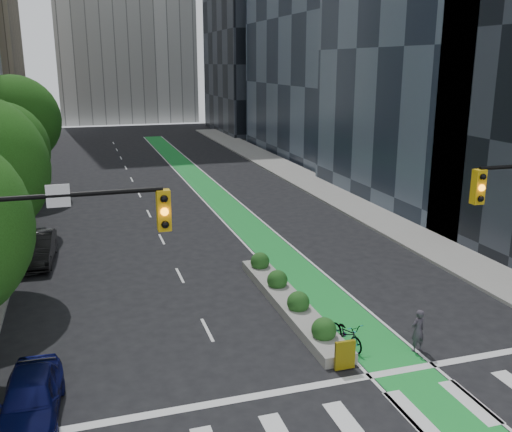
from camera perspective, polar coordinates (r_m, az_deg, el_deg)
ground at (r=17.92m, az=7.81°, el=-18.37°), size 160.00×160.00×0.00m
sidewalk_left at (r=40.00m, az=-24.18°, el=-0.35°), size 3.60×90.00×0.15m
sidewalk_right at (r=43.72m, az=8.09°, el=2.08°), size 3.60×90.00×0.15m
bike_lane_paint at (r=45.56m, az=-4.71°, el=2.63°), size 2.20×70.00×0.01m
building_dark_end at (r=85.77m, az=0.85°, el=17.94°), size 14.00×18.00×28.00m
tree_midfar at (r=36.04m, az=-24.26°, el=6.00°), size 5.60×5.60×7.76m
tree_far at (r=45.84m, az=-23.00°, el=8.77°), size 6.60×6.60×9.00m
median_planter at (r=23.87m, az=3.31°, el=-8.28°), size 1.20×10.26×1.10m
bicycle at (r=21.02m, az=9.05°, el=-11.52°), size 0.92×1.93×0.97m
cyclist at (r=21.07m, az=15.88°, el=-10.96°), size 0.63×0.48×1.57m
parked_car_left_near at (r=18.05m, az=-21.60°, el=-16.55°), size 1.83×4.12×1.38m
parked_car_left_mid at (r=30.84m, az=-21.11°, el=-3.04°), size 1.87×4.71×1.52m
parked_car_left_far at (r=31.00m, az=-21.85°, el=-3.28°), size 1.94×4.43×1.27m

